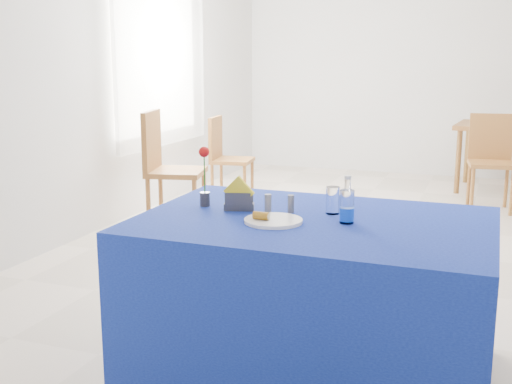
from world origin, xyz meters
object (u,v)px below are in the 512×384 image
Objects in this scene: water_bottle at (347,207)px; chair_win_b at (225,153)px; chair_bg_left at (491,155)px; blue_table at (312,297)px; chair_win_a at (165,162)px; plate at (273,221)px.

water_bottle reaches higher than chair_win_b.
chair_bg_left is 2.66m from chair_win_b.
chair_bg_left reaches higher than blue_table.
chair_bg_left is at bearing 79.51° from blue_table.
water_bottle is 2.93m from chair_win_a.
chair_win_a is (-2.05, 2.08, -0.23)m from water_bottle.
chair_win_a is at bearing 132.53° from blue_table.
chair_win_b is at bearing 119.60° from blue_table.
blue_table is 3.76m from chair_win_b.
chair_win_a is (-1.89, 2.06, 0.22)m from blue_table.
water_bottle reaches higher than blue_table.
chair_bg_left is 3.20m from chair_win_a.
blue_table is at bearing -158.23° from chair_win_b.
chair_win_b is at bearing -173.76° from chair_bg_left.
blue_table is at bearing -108.21° from chair_bg_left.
blue_table is at bearing -151.31° from chair_win_a.
water_bottle is at bearing 18.77° from plate.
plate is 0.25× the size of chair_win_a.
chair_bg_left is 0.90× the size of chair_win_a.
plate is 0.28× the size of chair_bg_left.
chair_bg_left is (0.88, 4.03, -0.22)m from plate.
water_bottle is (0.31, 0.11, 0.06)m from plate.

